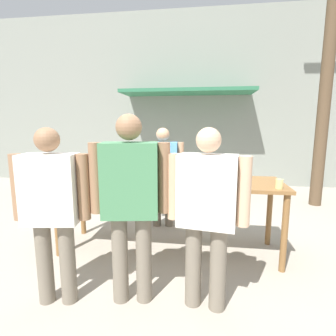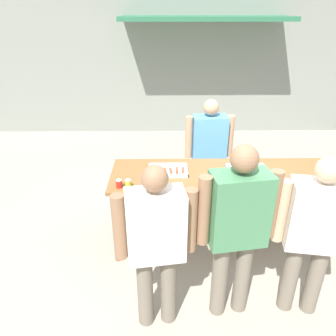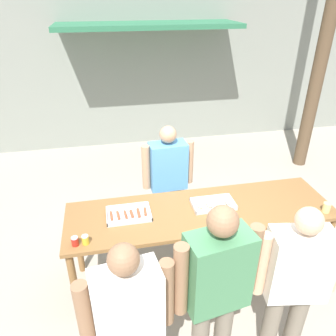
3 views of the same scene
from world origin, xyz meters
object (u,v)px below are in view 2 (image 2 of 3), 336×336
food_tray_sausages (168,171)px  person_server_behind_table (209,147)px  condiment_jar_mustard (119,184)px  person_customer_waiting_in_line (237,223)px  person_customer_holding_hotdog (156,239)px  condiment_jar_ketchup (128,184)px  person_customer_with_cup (314,229)px  food_tray_buns (247,170)px

food_tray_sausages → person_server_behind_table: 0.93m
condiment_jar_mustard → person_customer_waiting_in_line: bearing=-34.6°
food_tray_sausages → person_customer_holding_hotdog: bearing=-95.5°
condiment_jar_mustard → condiment_jar_ketchup: same height
person_customer_with_cup → food_tray_sausages: bearing=-32.2°
food_tray_sausages → person_customer_waiting_in_line: (0.56, -1.08, 0.06)m
person_server_behind_table → person_customer_waiting_in_line: 1.83m
food_tray_buns → person_customer_holding_hotdog: (-1.01, -1.19, -0.01)m
condiment_jar_ketchup → food_tray_buns: bearing=14.4°
condiment_jar_ketchup → person_customer_waiting_in_line: (0.98, -0.74, 0.03)m
person_server_behind_table → person_customer_with_cup: bearing=-73.5°
condiment_jar_ketchup → person_customer_with_cup: size_ratio=0.05×
food_tray_buns → person_customer_waiting_in_line: person_customer_waiting_in_line is taller
condiment_jar_ketchup → person_customer_holding_hotdog: (0.30, -0.85, -0.04)m
condiment_jar_mustard → person_customer_waiting_in_line: person_customer_waiting_in_line is taller
condiment_jar_mustard → person_server_behind_table: size_ratio=0.06×
food_tray_sausages → food_tray_buns: 0.90m
person_customer_holding_hotdog → condiment_jar_ketchup: bearing=-78.4°
person_customer_waiting_in_line → person_customer_with_cup: bearing=171.6°
food_tray_sausages → person_customer_with_cup: (1.22, -1.07, -0.01)m
person_server_behind_table → person_customer_waiting_in_line: person_customer_waiting_in_line is taller
condiment_jar_ketchup → condiment_jar_mustard: bearing=-178.7°
person_customer_holding_hotdog → person_customer_with_cup: 1.34m
food_tray_buns → condiment_jar_ketchup: size_ratio=5.16×
food_tray_buns → person_customer_waiting_in_line: bearing=-107.6°
food_tray_buns → person_server_behind_table: 0.83m
person_server_behind_table → person_customer_holding_hotdog: bearing=-112.6°
food_tray_buns → condiment_jar_ketchup: bearing=-165.6°
condiment_jar_ketchup → person_server_behind_table: (0.97, 1.09, -0.05)m
person_customer_waiting_in_line → condiment_jar_mustard: bearing=-43.6°
person_customer_waiting_in_line → person_customer_holding_hotdog: bearing=0.4°
condiment_jar_mustard → person_customer_with_cup: 1.88m
person_server_behind_table → person_customer_waiting_in_line: (0.00, -1.83, 0.08)m
food_tray_buns → condiment_jar_mustard: 1.45m
person_customer_with_cup → person_customer_waiting_in_line: person_customer_waiting_in_line is taller
person_customer_with_cup → food_tray_buns: bearing=-64.1°
person_customer_holding_hotdog → person_customer_waiting_in_line: (0.67, 0.11, 0.07)m
person_server_behind_table → food_tray_sausages: bearing=-130.0°
condiment_jar_mustard → condiment_jar_ketchup: (0.09, 0.00, 0.00)m
person_customer_holding_hotdog → person_customer_waiting_in_line: person_customer_waiting_in_line is taller
food_tray_buns → person_server_behind_table: bearing=114.4°
food_tray_buns → person_customer_holding_hotdog: bearing=-130.5°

